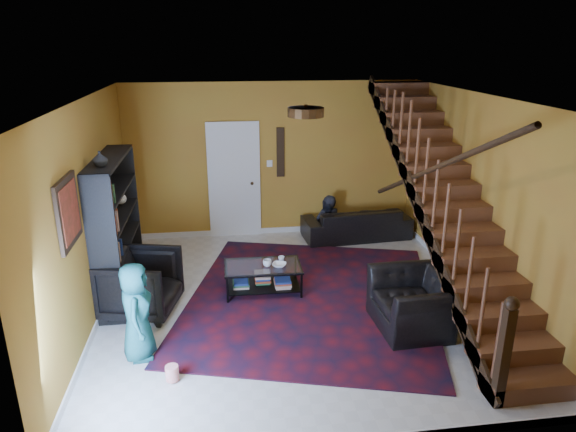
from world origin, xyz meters
The scene contains 21 objects.
floor centered at (0.00, 0.00, 0.00)m, with size 5.50×5.50×0.00m, color beige.
room centered at (-1.33, 1.33, 0.05)m, with size 5.50×5.50×5.50m.
staircase centered at (2.12, 0.00, 1.40)m, with size 0.95×5.02×3.18m.
bookshelf centered at (-2.40, 0.60, 0.96)m, with size 0.35×1.80×2.00m.
door centered at (-0.70, 2.73, 1.02)m, with size 0.82×0.05×2.05m, color silver.
framed_picture centered at (-2.57, -0.90, 1.75)m, with size 0.04×0.74×0.74m, color maroon.
wall_hanging centered at (0.15, 2.73, 1.55)m, with size 0.14×0.03×0.90m, color black.
ceiling_fixture centered at (0.00, -0.80, 2.74)m, with size 0.40×0.40×0.10m, color #3F2814.
rug centered at (0.25, 0.07, 0.01)m, with size 3.36×3.84×0.02m, color #4A0D15.
sofa centered at (1.50, 2.30, 0.28)m, with size 1.95×0.76×0.57m, color black.
armchair_left centered at (-2.05, 0.00, 0.42)m, with size 0.90×0.92×0.84m, color black.
armchair_right centered at (1.41, -0.85, 0.35)m, with size 1.06×0.93×0.69m, color black.
person_adult_a centered at (0.98, 2.35, 0.19)m, with size 0.46×0.30×1.27m, color black.
person_adult_b centered at (0.94, 2.35, 0.15)m, with size 0.58×0.45×1.20m, color black.
person_child centered at (-1.95, -1.05, 0.59)m, with size 0.57×0.37×1.17m, color #1A5F65.
coffee_table centered at (-0.40, 0.37, 0.24)m, with size 1.10×0.66×0.42m.
cup_a centered at (-0.34, 0.33, 0.47)m, with size 0.12×0.12×0.10m, color #999999.
cup_b centered at (-0.12, 0.45, 0.46)m, with size 0.09×0.09×0.09m, color #999999.
bowl centered at (-0.17, 0.29, 0.44)m, with size 0.20×0.20×0.05m, color #999999.
vase centered at (-2.41, 0.10, 2.10)m, with size 0.18×0.18×0.19m, color #999999.
popcorn_bucket centered at (-1.55, -1.57, 0.10)m, with size 0.14×0.14×0.16m, color red.
Camera 1 is at (-0.95, -6.33, 3.49)m, focal length 32.00 mm.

